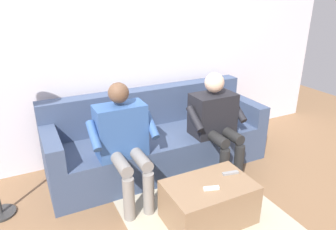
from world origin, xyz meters
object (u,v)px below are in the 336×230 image
(coffee_table, at_px, (209,202))
(person_left_seated, at_px, (216,118))
(remote_white, at_px, (211,188))
(remote_gray, at_px, (230,173))
(person_right_seated, at_px, (123,137))
(couch, at_px, (157,140))

(coffee_table, distance_m, person_left_seated, 0.95)
(coffee_table, xyz_separation_m, remote_white, (0.03, 0.07, 0.19))
(person_left_seated, xyz_separation_m, remote_gray, (0.26, 0.63, -0.23))
(remote_gray, bearing_deg, coffee_table, -158.55)
(person_right_seated, bearing_deg, remote_gray, 141.47)
(coffee_table, height_order, remote_gray, remote_gray)
(couch, relative_size, person_left_seated, 2.20)
(coffee_table, height_order, person_left_seated, person_left_seated)
(couch, distance_m, remote_white, 1.11)
(couch, bearing_deg, person_right_seated, 37.77)
(person_left_seated, xyz_separation_m, remote_white, (0.54, 0.75, -0.23))
(coffee_table, bearing_deg, person_right_seated, -51.83)
(remote_gray, bearing_deg, couch, 114.26)
(coffee_table, relative_size, person_right_seated, 0.66)
(person_right_seated, xyz_separation_m, remote_white, (-0.48, 0.71, -0.24))
(couch, xyz_separation_m, remote_white, (0.03, 1.11, 0.08))
(couch, distance_m, coffee_table, 1.04)
(person_left_seated, height_order, remote_white, person_left_seated)
(couch, bearing_deg, person_left_seated, 144.61)
(coffee_table, xyz_separation_m, person_left_seated, (-0.51, -0.68, 0.42))
(coffee_table, bearing_deg, remote_white, 65.06)
(person_left_seated, bearing_deg, remote_gray, 67.32)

